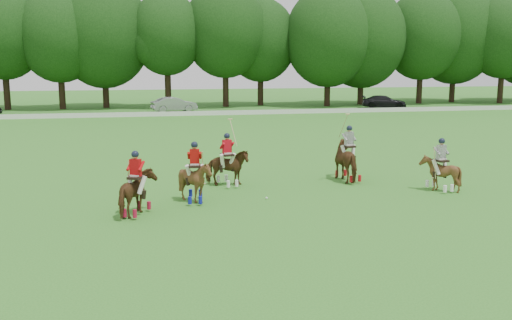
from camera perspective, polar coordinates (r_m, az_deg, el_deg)
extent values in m
plane|color=#2D6F1F|center=(18.89, -0.81, -6.47)|extent=(180.00, 180.00, 0.00)
cylinder|color=black|center=(68.23, -23.69, 6.71)|extent=(0.70, 0.70, 4.98)
ellipsoid|color=black|center=(68.24, -24.03, 11.57)|extent=(8.80, 8.80, 10.12)
cylinder|color=black|center=(66.86, -18.86, 6.82)|extent=(0.70, 0.70, 4.64)
ellipsoid|color=black|center=(66.85, -19.13, 11.64)|extent=(8.80, 8.80, 10.13)
cylinder|color=black|center=(67.48, -14.80, 6.91)|extent=(0.70, 0.70, 4.31)
ellipsoid|color=black|center=(67.47, -15.04, 12.13)|extent=(10.67, 10.67, 12.27)
cylinder|color=black|center=(65.94, -8.80, 7.46)|extent=(0.70, 0.70, 5.24)
ellipsoid|color=black|center=(65.95, -8.93, 12.36)|extent=(8.06, 8.06, 9.26)
cylinder|color=black|center=(66.85, -3.05, 7.57)|extent=(0.70, 0.70, 5.19)
ellipsoid|color=black|center=(66.88, -3.10, 12.84)|extent=(9.50, 9.50, 10.92)
cylinder|color=black|center=(69.02, 0.45, 7.36)|extent=(0.70, 0.70, 4.48)
ellipsoid|color=black|center=(68.99, 0.46, 11.90)|extent=(8.60, 8.60, 9.89)
cylinder|color=black|center=(68.32, 7.14, 7.15)|extent=(0.70, 0.70, 4.21)
ellipsoid|color=black|center=(68.29, 7.25, 12.10)|extent=(10.11, 10.11, 11.63)
cylinder|color=black|center=(71.22, 10.41, 7.11)|extent=(0.70, 0.70, 4.07)
ellipsoid|color=black|center=(71.19, 10.56, 11.91)|extent=(10.46, 10.46, 12.03)
cylinder|color=black|center=(74.71, 16.04, 7.30)|extent=(0.70, 0.70, 4.79)
ellipsoid|color=black|center=(74.72, 16.26, 11.85)|extent=(9.47, 9.47, 10.89)
cylinder|color=black|center=(78.71, 19.04, 7.13)|extent=(0.70, 0.70, 4.44)
ellipsoid|color=black|center=(78.71, 19.31, 11.70)|extent=(10.84, 10.84, 12.47)
cylinder|color=black|center=(78.63, 23.28, 7.02)|extent=(0.70, 0.70, 4.86)
ellipsoid|color=black|center=(78.63, 23.58, 11.22)|extent=(8.94, 8.94, 10.28)
cube|color=white|center=(56.13, -8.16, 4.60)|extent=(120.00, 0.10, 0.44)
imported|color=#96969B|center=(60.58, -8.20, 5.52)|extent=(4.96, 2.63, 1.55)
imported|color=black|center=(66.33, 12.69, 5.70)|extent=(5.31, 3.42, 1.43)
imported|color=#4D2C14|center=(20.22, -11.86, -3.29)|extent=(1.56, 2.03, 1.56)
cube|color=black|center=(20.10, -11.92, -1.70)|extent=(0.64, 0.69, 0.08)
cylinder|color=tan|center=(20.25, -12.68, -1.88)|extent=(0.12, 0.20, 1.29)
imported|color=#4D2C14|center=(24.42, -2.90, -0.80)|extent=(1.84, 1.67, 1.58)
cube|color=black|center=(24.32, -2.91, 0.54)|extent=(0.56, 0.65, 0.08)
cylinder|color=tan|center=(24.30, -2.28, 2.73)|extent=(0.21, 0.76, 1.08)
imported|color=#4D2C14|center=(21.74, -6.11, -2.13)|extent=(1.47, 1.61, 1.62)
cube|color=black|center=(21.63, -6.14, -0.59)|extent=(0.50, 0.61, 0.08)
cylinder|color=tan|center=(21.64, -5.34, -0.78)|extent=(0.05, 0.21, 1.29)
imported|color=#4D2C14|center=(25.81, 9.23, -0.09)|extent=(1.26, 2.25, 1.80)
cube|color=black|center=(25.70, 9.27, 1.37)|extent=(0.51, 0.62, 0.08)
cylinder|color=tan|center=(25.44, 8.73, 3.39)|extent=(0.14, 0.77, 1.08)
imported|color=#4D2C14|center=(24.68, 17.92, -1.28)|extent=(1.44, 1.55, 1.48)
cube|color=black|center=(24.58, 17.99, -0.04)|extent=(0.54, 0.64, 0.08)
cylinder|color=tan|center=(24.40, 17.45, -0.27)|extent=(0.07, 0.21, 1.29)
sphere|color=white|center=(22.24, 1.06, -3.82)|extent=(0.09, 0.09, 0.09)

